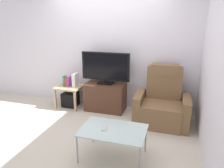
# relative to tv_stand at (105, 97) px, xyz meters

# --- Properties ---
(ground_plane) EXTENTS (6.40, 6.40, 0.00)m
(ground_plane) POSITION_rel_tv_stand_xyz_m (-0.01, -0.83, -0.29)
(ground_plane) COLOR beige
(wall_back) EXTENTS (6.40, 0.06, 2.60)m
(wall_back) POSITION_rel_tv_stand_xyz_m (-0.01, 0.30, 1.01)
(wall_back) COLOR silver
(wall_back) RESTS_ON ground
(wall_side) EXTENTS (0.06, 4.48, 2.60)m
(wall_side) POSITION_rel_tv_stand_xyz_m (1.87, -0.83, 1.01)
(wall_side) COLOR silver
(wall_side) RESTS_ON ground
(tv_stand) EXTENTS (0.83, 0.47, 0.58)m
(tv_stand) POSITION_rel_tv_stand_xyz_m (0.00, 0.00, 0.00)
(tv_stand) COLOR #4C2D1E
(tv_stand) RESTS_ON ground
(television) EXTENTS (1.02, 0.20, 0.66)m
(television) POSITION_rel_tv_stand_xyz_m (-0.00, 0.02, 0.64)
(television) COLOR black
(television) RESTS_ON tv_stand
(recliner_armchair) EXTENTS (0.98, 0.78, 1.08)m
(recliner_armchair) POSITION_rel_tv_stand_xyz_m (1.20, -0.23, 0.08)
(recliner_armchair) COLOR brown
(recliner_armchair) RESTS_ON ground
(side_table) EXTENTS (0.54, 0.54, 0.47)m
(side_table) POSITION_rel_tv_stand_xyz_m (-0.82, -0.04, 0.10)
(side_table) COLOR tan
(side_table) RESTS_ON ground
(subwoofer_box) EXTENTS (0.31, 0.31, 0.31)m
(subwoofer_box) POSITION_rel_tv_stand_xyz_m (-0.82, -0.04, -0.14)
(subwoofer_box) COLOR black
(subwoofer_box) RESTS_ON ground
(book_leftmost) EXTENTS (0.04, 0.12, 0.23)m
(book_leftmost) POSITION_rel_tv_stand_xyz_m (-0.92, -0.06, 0.29)
(book_leftmost) COLOR #388C4C
(book_leftmost) RESTS_ON side_table
(book_middle) EXTENTS (0.05, 0.12, 0.19)m
(book_middle) POSITION_rel_tv_stand_xyz_m (-0.87, -0.06, 0.28)
(book_middle) COLOR red
(book_middle) RESTS_ON side_table
(book_rightmost) EXTENTS (0.05, 0.13, 0.22)m
(book_rightmost) POSITION_rel_tv_stand_xyz_m (-0.81, -0.06, 0.29)
(book_rightmost) COLOR purple
(book_rightmost) RESTS_ON side_table
(game_console) EXTENTS (0.07, 0.20, 0.29)m
(game_console) POSITION_rel_tv_stand_xyz_m (-0.68, -0.03, 0.32)
(game_console) COLOR white
(game_console) RESTS_ON side_table
(coffee_table) EXTENTS (0.90, 0.60, 0.44)m
(coffee_table) POSITION_rel_tv_stand_xyz_m (0.63, -1.53, 0.12)
(coffee_table) COLOR #B2C6C1
(coffee_table) RESTS_ON ground
(cell_phone) EXTENTS (0.10, 0.16, 0.01)m
(cell_phone) POSITION_rel_tv_stand_xyz_m (0.51, -1.54, 0.15)
(cell_phone) COLOR #B7B7BC
(cell_phone) RESTS_ON coffee_table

